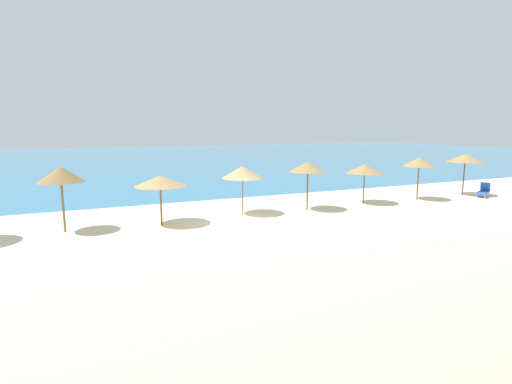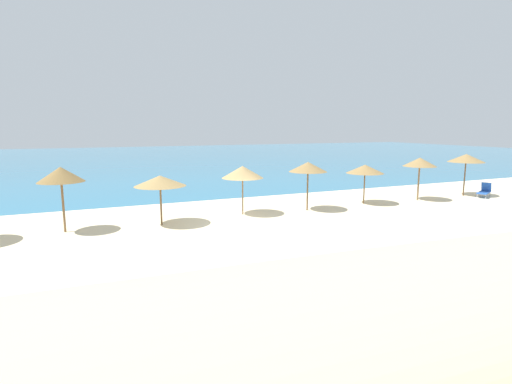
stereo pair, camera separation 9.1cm
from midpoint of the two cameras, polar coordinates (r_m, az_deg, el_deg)
The scene contains 11 objects.
ground_plane at distance 18.59m, azimuth -0.99°, elevation -5.07°, with size 160.00×160.00×0.00m, color beige.
sea_water at distance 61.00m, azimuth -16.91°, elevation 4.59°, with size 160.00×72.83×0.01m, color teal.
dune_ridge at distance 7.90m, azimuth 9.57°, elevation -18.66°, with size 52.85×5.77×1.87m, color beige.
beach_umbrella_2 at distance 19.23m, azimuth -26.10°, elevation 2.25°, with size 1.97×1.97×2.92m.
beach_umbrella_3 at distance 19.19m, azimuth -13.48°, elevation 1.56°, with size 2.42×2.42×2.37m.
beach_umbrella_4 at distance 20.90m, azimuth -1.82°, elevation 2.88°, with size 2.19×2.19×2.60m.
beach_umbrella_5 at distance 22.15m, azimuth 7.58°, elevation 3.58°, with size 2.12×2.12×2.71m.
beach_umbrella_6 at distance 24.77m, azimuth 15.48°, elevation 3.20°, with size 2.24×2.24×2.39m.
beach_umbrella_7 at distance 27.13m, azimuth 22.55°, elevation 3.97°, with size 2.05×2.05×2.71m.
beach_umbrella_8 at distance 30.23m, azimuth 28.01°, elevation 4.31°, with size 2.34×2.34×2.83m.
lounge_chair_1 at distance 30.53m, azimuth 30.03°, elevation 0.13°, with size 1.56×1.16×0.93m.
Camera 2 is at (-6.80, -16.67, 4.63)m, focal length 27.87 mm.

